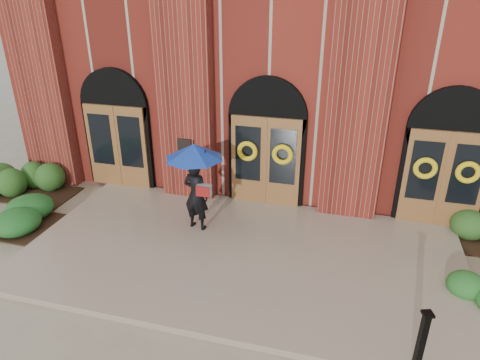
% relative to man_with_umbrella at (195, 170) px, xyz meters
% --- Properties ---
extents(ground, '(90.00, 90.00, 0.00)m').
position_rel_man_with_umbrella_xyz_m(ground, '(1.36, -0.93, -1.73)').
color(ground, gray).
rests_on(ground, ground).
extents(landing, '(10.00, 5.30, 0.15)m').
position_rel_man_with_umbrella_xyz_m(landing, '(1.36, -0.78, -1.65)').
color(landing, gray).
rests_on(landing, ground).
extents(church_building, '(16.20, 12.53, 7.00)m').
position_rel_man_with_umbrella_xyz_m(church_building, '(1.36, 7.85, 1.78)').
color(church_building, maroon).
rests_on(church_building, ground).
extents(man_with_umbrella, '(1.66, 1.66, 2.25)m').
position_rel_man_with_umbrella_xyz_m(man_with_umbrella, '(0.00, 0.00, 0.00)').
color(man_with_umbrella, black).
rests_on(man_with_umbrella, landing).
extents(metal_post, '(0.20, 0.20, 1.19)m').
position_rel_man_with_umbrella_xyz_m(metal_post, '(4.93, -3.28, -0.95)').
color(metal_post, black).
rests_on(metal_post, landing).
extents(hedge_wall_left, '(3.16, 1.26, 0.81)m').
position_rel_man_with_umbrella_xyz_m(hedge_wall_left, '(-6.05, 0.74, -1.32)').
color(hedge_wall_left, '#244D19').
rests_on(hedge_wall_left, ground).
extents(hedge_front_left, '(1.61, 1.38, 0.57)m').
position_rel_man_with_umbrella_xyz_m(hedge_front_left, '(-4.53, -0.93, -1.44)').
color(hedge_front_left, '#1C521D').
rests_on(hedge_front_left, ground).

